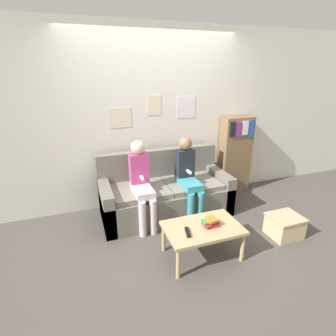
# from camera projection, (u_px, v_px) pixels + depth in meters

# --- Properties ---
(ground_plane) EXTENTS (10.00, 10.00, 0.00)m
(ground_plane) POSITION_uv_depth(u_px,v_px,m) (178.00, 231.00, 3.45)
(ground_plane) COLOR #4C4742
(wall_back) EXTENTS (8.00, 0.07, 2.60)m
(wall_back) POSITION_uv_depth(u_px,v_px,m) (154.00, 119.00, 3.88)
(wall_back) COLOR silver
(wall_back) RESTS_ON ground_plane
(couch) EXTENTS (1.82, 0.80, 0.89)m
(couch) POSITION_uv_depth(u_px,v_px,m) (165.00, 194.00, 3.81)
(couch) COLOR #6B665B
(couch) RESTS_ON ground_plane
(coffee_table) EXTENTS (0.84, 0.54, 0.38)m
(coffee_table) POSITION_uv_depth(u_px,v_px,m) (203.00, 230.00, 2.88)
(coffee_table) COLOR tan
(coffee_table) RESTS_ON ground_plane
(person_left) EXTENTS (0.24, 0.55, 1.15)m
(person_left) POSITION_uv_depth(u_px,v_px,m) (141.00, 180.00, 3.39)
(person_left) COLOR silver
(person_left) RESTS_ON ground_plane
(person_right) EXTENTS (0.24, 0.55, 1.14)m
(person_right) POSITION_uv_depth(u_px,v_px,m) (188.00, 174.00, 3.60)
(person_right) COLOR teal
(person_right) RESTS_ON ground_plane
(tv_remote) EXTENTS (0.08, 0.17, 0.02)m
(tv_remote) POSITION_uv_depth(u_px,v_px,m) (188.00, 232.00, 2.75)
(tv_remote) COLOR black
(tv_remote) RESTS_ON coffee_table
(book_stack) EXTENTS (0.19, 0.14, 0.09)m
(book_stack) POSITION_uv_depth(u_px,v_px,m) (211.00, 222.00, 2.87)
(book_stack) COLOR red
(book_stack) RESTS_ON coffee_table
(bookshelf) EXTENTS (0.50, 0.26, 1.29)m
(bookshelf) POSITION_uv_depth(u_px,v_px,m) (235.00, 155.00, 4.38)
(bookshelf) COLOR brown
(bookshelf) RESTS_ON ground_plane
(storage_box) EXTENTS (0.40, 0.36, 0.28)m
(storage_box) POSITION_uv_depth(u_px,v_px,m) (284.00, 226.00, 3.31)
(storage_box) COLOR #CCB284
(storage_box) RESTS_ON ground_plane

